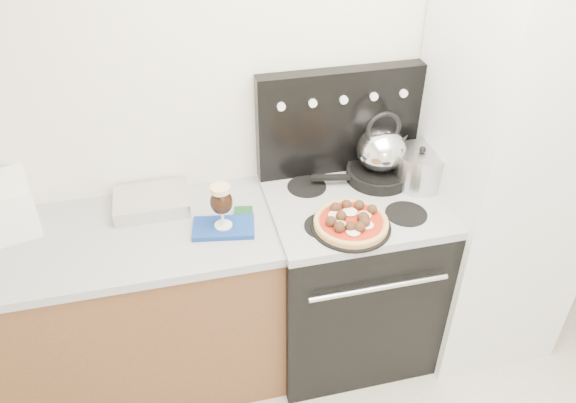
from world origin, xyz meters
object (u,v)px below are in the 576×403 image
object	(u,v)px
beer_glass	(222,206)
pizza	(351,221)
fridge	(501,177)
stove_body	(348,279)
oven_mitt	(224,228)
tea_kettle	(382,146)
stock_pot	(419,169)
skillet	(378,174)
base_cabinet	(118,316)
pizza_pan	(351,226)

from	to	relation	value
beer_glass	pizza	world-z (taller)	beer_glass
fridge	beer_glass	xyz separation A→B (m)	(-1.29, -0.02, 0.07)
stove_body	beer_glass	bearing A→B (deg)	-175.43
fridge	oven_mitt	world-z (taller)	fridge
tea_kettle	stock_pot	distance (m)	0.20
beer_glass	tea_kettle	bearing A→B (deg)	13.89
pizza	tea_kettle	world-z (taller)	tea_kettle
beer_glass	stock_pot	world-z (taller)	beer_glass
skillet	beer_glass	bearing A→B (deg)	-166.11
oven_mitt	base_cabinet	bearing A→B (deg)	171.94
stock_pot	fridge	bearing A→B (deg)	-11.61
pizza	skillet	size ratio (longest dim) A/B	1.03
pizza_pan	tea_kettle	xyz separation A→B (m)	(0.24, 0.32, 0.17)
base_cabinet	skillet	xyz separation A→B (m)	(1.27, 0.11, 0.52)
pizza	skillet	xyz separation A→B (m)	(0.24, 0.32, -0.01)
skillet	stock_pot	distance (m)	0.19
stove_body	tea_kettle	world-z (taller)	tea_kettle
oven_mitt	pizza_pan	world-z (taller)	pizza_pan
stove_body	tea_kettle	xyz separation A→B (m)	(0.16, 0.14, 0.66)
beer_glass	base_cabinet	bearing A→B (deg)	171.94
skillet	tea_kettle	bearing A→B (deg)	0.00
stove_body	tea_kettle	size ratio (longest dim) A/B	3.61
beer_glass	stock_pot	xyz separation A→B (m)	(0.92, 0.10, -0.02)
stove_body	stock_pot	world-z (taller)	stock_pot
fridge	skillet	bearing A→B (deg)	162.99
beer_glass	pizza	size ratio (longest dim) A/B	0.65
base_cabinet	fridge	xyz separation A→B (m)	(1.80, -0.05, 0.52)
stove_body	fridge	world-z (taller)	fridge
stove_body	skillet	world-z (taller)	skillet
pizza_pan	skillet	distance (m)	0.40
tea_kettle	pizza	bearing A→B (deg)	-123.06
stove_body	beer_glass	world-z (taller)	beer_glass
stove_body	pizza_pan	world-z (taller)	pizza_pan
stock_pot	beer_glass	bearing A→B (deg)	-173.75
pizza_pan	beer_glass	bearing A→B (deg)	165.61
base_cabinet	stove_body	world-z (taller)	stove_body
fridge	oven_mitt	size ratio (longest dim) A/B	7.41
fridge	stock_pot	distance (m)	0.39
beer_glass	pizza	distance (m)	0.53
pizza	tea_kettle	distance (m)	0.43
pizza_pan	stock_pot	bearing A→B (deg)	30.01
fridge	pizza	xyz separation A→B (m)	(-0.78, -0.15, 0.00)
oven_mitt	tea_kettle	size ratio (longest dim) A/B	1.05
pizza_pan	base_cabinet	bearing A→B (deg)	168.73
stove_body	oven_mitt	world-z (taller)	oven_mitt
base_cabinet	stock_pot	bearing A→B (deg)	1.12
skillet	pizza_pan	bearing A→B (deg)	-127.25
stove_body	stock_pot	xyz separation A→B (m)	(0.32, 0.05, 0.56)
oven_mitt	skillet	distance (m)	0.78
base_cabinet	pizza_pan	distance (m)	1.16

